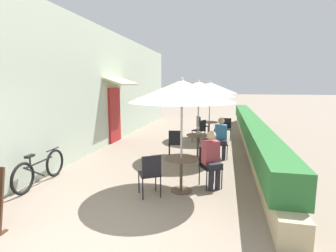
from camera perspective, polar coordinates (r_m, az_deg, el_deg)
name	(u,v)px	position (r m, az deg, el deg)	size (l,w,h in m)	color
ground_plane	(88,247)	(4.14, -16.99, -23.82)	(120.00, 120.00, 0.00)	gray
cafe_facade_wall	(116,88)	(10.91, -11.22, 8.15)	(0.98, 14.28, 4.20)	#B2C1AD
planter_hedge	(250,130)	(10.24, 17.50, -0.89)	(0.60, 13.28, 1.01)	tan
patio_table_near	(181,169)	(5.53, 2.89, -9.23)	(0.69, 0.69, 0.72)	brown
patio_umbrella_near	(182,91)	(5.26, 3.03, 7.59)	(2.13, 2.13, 2.36)	#B7B7BC
cafe_chair_near_left	(209,163)	(5.86, 8.93, -8.01)	(0.55, 0.55, 0.87)	black
seated_patron_near_left	(212,157)	(5.72, 9.48, -6.68)	(0.48, 0.51, 1.25)	#23232D
cafe_chair_near_right	(150,172)	(5.26, -3.87, -9.94)	(0.55, 0.55, 0.87)	black
patio_table_mid	(198,142)	(8.02, 6.49, -3.51)	(0.69, 0.69, 0.72)	brown
patio_umbrella_mid	(199,89)	(7.83, 6.70, 8.00)	(2.13, 2.13, 2.36)	#B7B7BC
cafe_chair_mid_left	(220,141)	(8.14, 11.30, -3.25)	(0.45, 0.45, 0.87)	black
seated_patron_mid_left	(221,136)	(8.00, 11.44, -2.23)	(0.37, 0.44, 1.25)	#23232D
cafe_chair_mid_right	(175,142)	(7.94, 1.57, -3.40)	(0.45, 0.45, 0.87)	black
coffee_cup_mid	(200,133)	(8.06, 6.92, -1.48)	(0.07, 0.07, 0.09)	white
patio_table_far	(209,127)	(10.83, 8.92, -0.29)	(0.69, 0.69, 0.72)	brown
patio_umbrella_far	(210,88)	(10.69, 9.13, 8.20)	(2.13, 2.13, 2.36)	#B7B7BC
cafe_chair_far_left	(200,129)	(10.24, 7.04, -0.64)	(0.55, 0.55, 0.87)	black
cafe_chair_far_right	(226,127)	(10.86, 12.56, -0.24)	(0.41, 0.41, 0.87)	black
cafe_chair_far_back	(201,124)	(11.42, 7.15, 0.35)	(0.54, 0.54, 0.87)	black
bicycle_leaning	(40,169)	(6.57, -26.08, -8.47)	(0.12, 1.76, 0.76)	black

